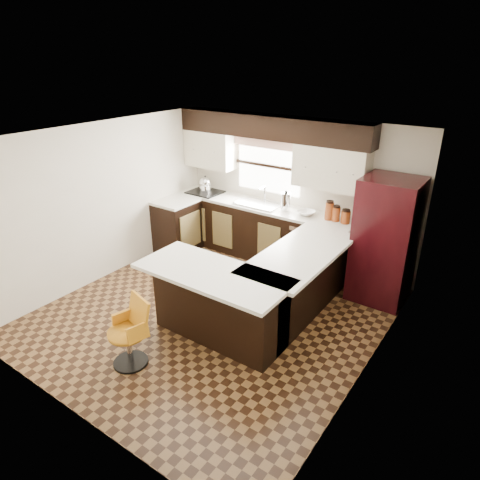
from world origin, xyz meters
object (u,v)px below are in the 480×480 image
Objects in this scene: peninsula_long at (295,285)px; refrigerator at (385,241)px; bar_chair at (127,334)px; peninsula_return at (220,305)px.

refrigerator is at bearing 54.20° from peninsula_long.
refrigerator is 3.64m from bar_chair.
peninsula_long is 1.11m from peninsula_return.
refrigerator is (1.32, 2.08, 0.44)m from peninsula_return.
refrigerator is at bearing 74.96° from bar_chair.
peninsula_long is 1.09× the size of refrigerator.
refrigerator reaches higher than peninsula_return.
peninsula_long is 1.18× the size of peninsula_return.
refrigerator is 2.19× the size of bar_chair.
refrigerator reaches higher than peninsula_long.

